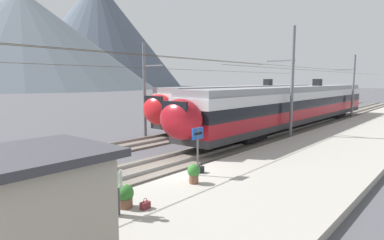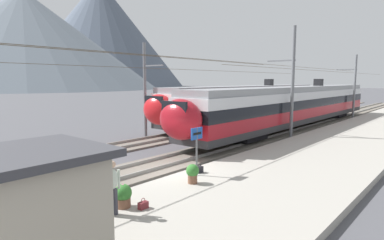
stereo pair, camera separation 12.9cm
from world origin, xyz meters
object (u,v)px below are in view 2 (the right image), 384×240
at_px(train_near_platform, 297,104).
at_px(catenary_mast_mid, 291,82).
at_px(handbag_beside_passenger, 143,205).
at_px(potted_plant_by_shelter, 123,195).
at_px(catenary_mast_east, 353,85).
at_px(passenger_walking, 113,185).
at_px(platform_sign, 197,140).
at_px(handbag_near_sign, 200,170).
at_px(train_far_track, 248,102).
at_px(catenary_mast_far_side, 146,88).
at_px(potted_plant_platform_edge, 193,172).

relative_size(train_near_platform, catenary_mast_mid, 0.71).
xyz_separation_m(handbag_beside_passenger, potted_plant_by_shelter, (-0.34, 0.58, 0.30)).
distance_m(catenary_mast_east, passenger_walking, 34.42).
bearing_deg(passenger_walking, handbag_beside_passenger, -17.81).
distance_m(train_near_platform, platform_sign, 18.32).
height_order(train_near_platform, catenary_mast_east, catenary_mast_east).
relative_size(catenary_mast_east, handbag_near_sign, 113.53).
relative_size(platform_sign, potted_plant_by_shelter, 2.71).
height_order(train_far_track, catenary_mast_far_side, catenary_mast_far_side).
relative_size(train_near_platform, handbag_near_sign, 80.18).
bearing_deg(potted_plant_platform_edge, train_far_track, 25.02).
height_order(platform_sign, potted_plant_platform_edge, platform_sign).
xyz_separation_m(catenary_mast_east, potted_plant_platform_edge, (-30.36, -1.98, -3.06)).
bearing_deg(catenary_mast_mid, train_near_platform, 17.93).
bearing_deg(catenary_mast_east, catenary_mast_mid, -179.94).
relative_size(train_far_track, passenger_walking, 15.74).
distance_m(platform_sign, potted_plant_by_shelter, 4.42).
bearing_deg(catenary_mast_far_side, platform_sign, -121.15).
relative_size(catenary_mast_mid, passenger_walking, 27.42).
height_order(catenary_mast_mid, catenary_mast_far_side, catenary_mast_mid).
xyz_separation_m(catenary_mast_far_side, platform_sign, (-6.15, -10.17, -1.95)).
bearing_deg(catenary_mast_far_side, train_near_platform, -30.45).
bearing_deg(handbag_beside_passenger, train_near_platform, 10.89).
bearing_deg(catenary_mast_mid, passenger_walking, -172.96).
xyz_separation_m(catenary_mast_mid, potted_plant_by_shelter, (-16.78, -1.86, -3.57)).
bearing_deg(train_far_track, potted_plant_by_shelter, -158.52).
distance_m(passenger_walking, potted_plant_platform_edge, 3.93).
xyz_separation_m(catenary_mast_far_side, potted_plant_platform_edge, (-7.08, -10.74, -3.03)).
relative_size(handbag_beside_passenger, potted_plant_by_shelter, 0.46).
bearing_deg(platform_sign, catenary_mast_mid, 6.36).
bearing_deg(train_near_platform, platform_sign, -170.00).
distance_m(platform_sign, passenger_walking, 4.93).
bearing_deg(train_far_track, potted_plant_platform_edge, -154.98).
bearing_deg(catenary_mast_east, handbag_near_sign, -177.50).
bearing_deg(platform_sign, train_far_track, 24.69).
relative_size(catenary_mast_mid, handbag_beside_passenger, 131.45).
distance_m(train_near_platform, potted_plant_by_shelter, 22.64).
height_order(handbag_beside_passenger, potted_plant_by_shelter, potted_plant_by_shelter).
xyz_separation_m(catenary_mast_far_side, handbag_near_sign, (-5.76, -10.02, -3.33)).
bearing_deg(handbag_near_sign, handbag_beside_passenger, -164.53).
bearing_deg(platform_sign, potted_plant_by_shelter, -173.81).
height_order(catenary_mast_east, handbag_near_sign, catenary_mast_east).
xyz_separation_m(train_far_track, catenary_mast_far_side, (-12.21, 1.73, 1.57)).
height_order(catenary_mast_mid, handbag_beside_passenger, catenary_mast_mid).
relative_size(train_near_platform, passenger_walking, 19.36).
bearing_deg(train_near_platform, catenary_mast_mid, -162.07).
xyz_separation_m(train_far_track, handbag_near_sign, (-17.97, -8.29, -1.76)).
height_order(platform_sign, passenger_walking, platform_sign).
xyz_separation_m(train_far_track, potted_plant_by_shelter, (-22.61, -8.90, -1.49)).
height_order(catenary_mast_far_side, passenger_walking, catenary_mast_far_side).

